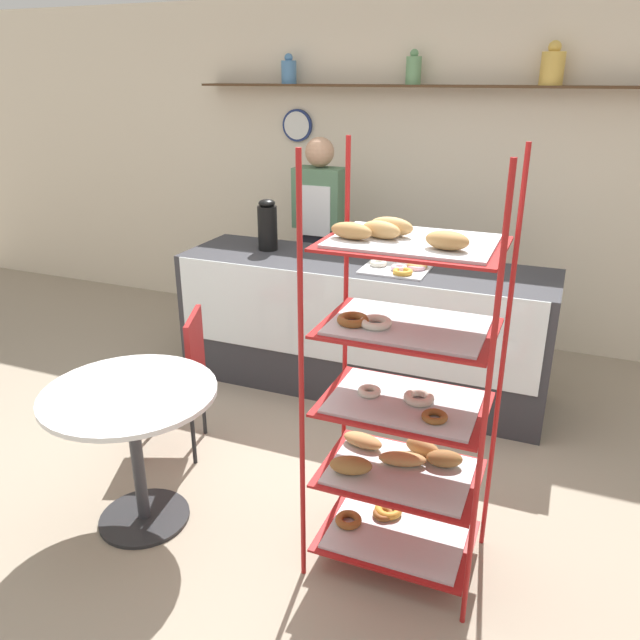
# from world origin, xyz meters

# --- Properties ---
(ground_plane) EXTENTS (14.00, 14.00, 0.00)m
(ground_plane) POSITION_xyz_m (0.00, 0.00, 0.00)
(ground_plane) COLOR gray
(back_wall) EXTENTS (10.00, 0.30, 2.70)m
(back_wall) POSITION_xyz_m (0.00, 2.41, 1.36)
(back_wall) COLOR beige
(back_wall) RESTS_ON ground_plane
(display_counter) EXTENTS (2.56, 0.72, 0.93)m
(display_counter) POSITION_xyz_m (0.00, 1.18, 0.46)
(display_counter) COLOR #333338
(display_counter) RESTS_ON ground_plane
(pastry_rack) EXTENTS (0.74, 0.53, 1.88)m
(pastry_rack) POSITION_xyz_m (0.71, -0.41, 0.84)
(pastry_rack) COLOR #A51919
(pastry_rack) RESTS_ON ground_plane
(person_worker) EXTENTS (0.37, 0.23, 1.69)m
(person_worker) POSITION_xyz_m (-0.53, 1.70, 0.93)
(person_worker) COLOR #282833
(person_worker) RESTS_ON ground_plane
(cafe_table) EXTENTS (0.82, 0.82, 0.74)m
(cafe_table) POSITION_xyz_m (-0.53, -0.64, 0.56)
(cafe_table) COLOR #262628
(cafe_table) RESTS_ON ground_plane
(cafe_chair) EXTENTS (0.49, 0.49, 0.86)m
(cafe_chair) POSITION_xyz_m (-0.70, 0.00, 0.52)
(cafe_chair) COLOR black
(cafe_chair) RESTS_ON ground_plane
(coffee_carafe) EXTENTS (0.14, 0.14, 0.37)m
(coffee_carafe) POSITION_xyz_m (-0.74, 1.24, 1.11)
(coffee_carafe) COLOR black
(coffee_carafe) RESTS_ON display_counter
(donut_tray_counter) EXTENTS (0.42, 0.35, 0.05)m
(donut_tray_counter) POSITION_xyz_m (0.29, 1.10, 0.95)
(donut_tray_counter) COLOR silver
(donut_tray_counter) RESTS_ON display_counter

